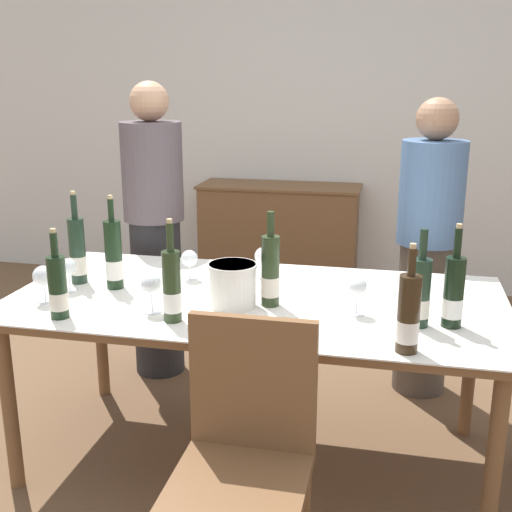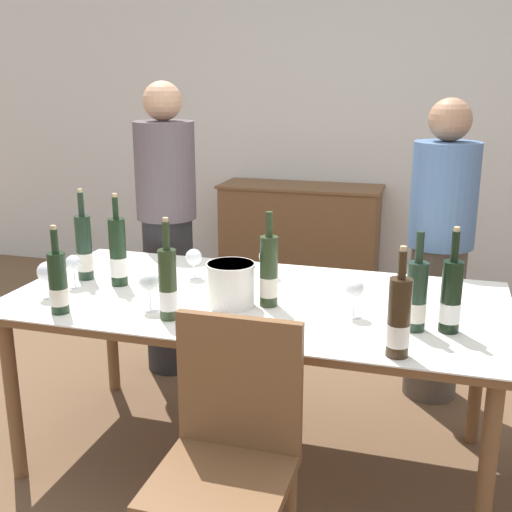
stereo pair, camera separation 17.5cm
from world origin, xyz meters
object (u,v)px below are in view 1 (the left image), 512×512
object	(u,v)px
wine_bottle_4	(114,257)
wine_glass_4	(43,277)
person_guest_left	(427,251)
person_host	(155,233)
sideboard_cabinet	(279,238)
wine_glass_0	(68,268)
wine_bottle_3	(453,293)
wine_glass_3	(357,288)
wine_bottle_6	(408,316)
ice_bucket	(233,284)
wine_bottle_2	(172,287)
wine_bottle_0	(58,288)
wine_glass_1	(151,285)
wine_bottle_1	(420,294)
dining_table	(256,311)
wine_glass_5	(189,259)
chair_near_front	(245,445)
wine_bottle_5	(77,252)
wine_bottle_7	(270,273)
wine_glass_2	(263,257)

from	to	relation	value
wine_bottle_4	wine_glass_4	world-z (taller)	wine_bottle_4
person_guest_left	wine_bottle_4	bearing A→B (deg)	-147.46
person_host	sideboard_cabinet	bearing A→B (deg)	75.29
wine_glass_0	wine_bottle_3	bearing A→B (deg)	-2.36
wine_glass_3	wine_bottle_6	bearing A→B (deg)	-59.16
wine_glass_3	person_guest_left	xyz separation A→B (m)	(0.30, 0.97, -0.09)
ice_bucket	wine_bottle_2	xyz separation A→B (m)	(-0.18, -0.20, 0.04)
wine_bottle_0	wine_glass_1	distance (m)	0.35
wine_bottle_1	wine_glass_1	xyz separation A→B (m)	(-1.02, -0.08, -0.01)
dining_table	wine_bottle_4	size ratio (longest dim) A/B	5.01
wine_bottle_1	person_guest_left	distance (m)	1.04
dining_table	wine_glass_5	bearing A→B (deg)	153.06
wine_glass_1	chair_near_front	distance (m)	0.77
wine_bottle_5	wine_glass_4	size ratio (longest dim) A/B	2.67
wine_bottle_4	wine_glass_3	size ratio (longest dim) A/B	2.71
wine_bottle_7	person_guest_left	bearing A→B (deg)	55.19
person_host	person_guest_left	size ratio (longest dim) A/B	1.05
wine_bottle_3	wine_glass_1	bearing A→B (deg)	-174.79
dining_table	wine_bottle_0	world-z (taller)	wine_bottle_0
person_guest_left	wine_glass_1	bearing A→B (deg)	-134.19
wine_bottle_5	wine_glass_2	xyz separation A→B (m)	(0.79, 0.26, -0.05)
wine_bottle_7	person_host	bearing A→B (deg)	134.11
wine_bottle_5	wine_glass_1	world-z (taller)	wine_bottle_5
dining_table	wine_bottle_4	distance (m)	0.66
wine_bottle_2	chair_near_front	world-z (taller)	wine_bottle_2
wine_glass_5	chair_near_front	size ratio (longest dim) A/B	0.15
ice_bucket	wine_glass_3	bearing A→B (deg)	1.59
wine_bottle_1	wine_bottle_5	xyz separation A→B (m)	(-1.48, 0.20, 0.02)
sideboard_cabinet	wine_bottle_0	world-z (taller)	wine_bottle_0
person_host	wine_bottle_0	bearing A→B (deg)	-87.06
wine_bottle_6	wine_glass_1	distance (m)	0.99
sideboard_cabinet	wine_glass_0	size ratio (longest dim) A/B	8.54
wine_glass_4	wine_bottle_1	bearing A→B (deg)	2.66
person_guest_left	wine_bottle_3	bearing A→B (deg)	-87.18
wine_glass_4	wine_glass_3	bearing A→B (deg)	6.17
wine_bottle_1	wine_glass_1	distance (m)	1.02
wine_bottle_6	wine_glass_0	size ratio (longest dim) A/B	2.59
dining_table	wine_bottle_3	world-z (taller)	wine_bottle_3
dining_table	person_host	xyz separation A→B (m)	(-0.75, 0.77, 0.12)
wine_glass_3	person_host	world-z (taller)	person_host
sideboard_cabinet	wine_bottle_4	bearing A→B (deg)	-97.20
wine_glass_1	wine_glass_4	size ratio (longest dim) A/B	1.01
wine_bottle_0	wine_bottle_7	xyz separation A→B (m)	(0.76, 0.31, 0.02)
wine_bottle_5	dining_table	bearing A→B (deg)	-1.76
wine_bottle_0	wine_glass_3	distance (m)	1.15
wine_glass_3	wine_glass_4	world-z (taller)	wine_glass_4
wine_bottle_2	wine_bottle_3	bearing A→B (deg)	9.47
dining_table	wine_bottle_5	size ratio (longest dim) A/B	4.96
ice_bucket	chair_near_front	world-z (taller)	ice_bucket
chair_near_front	wine_bottle_6	bearing A→B (deg)	32.91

